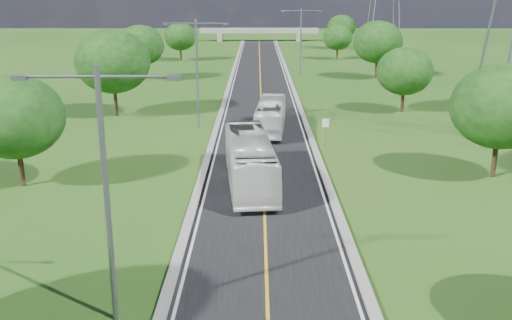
{
  "coord_description": "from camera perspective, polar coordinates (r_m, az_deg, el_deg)",
  "views": [
    {
      "loc": [
        -0.42,
        -7.79,
        12.49
      ],
      "look_at": [
        -0.5,
        23.95,
        3.0
      ],
      "focal_mm": 40.0,
      "sensor_mm": 36.0,
      "label": 1
    }
  ],
  "objects": [
    {
      "name": "streetlight_far_right",
      "position": [
        86.27,
        4.51,
        12.24
      ],
      "size": [
        5.9,
        0.25,
        10.0
      ],
      "color": "slate",
      "rests_on": "ground"
    },
    {
      "name": "ground",
      "position": [
        68.93,
        0.49,
        6.21
      ],
      "size": [
        260.0,
        260.0,
        0.0
      ],
      "primitive_type": "plane",
      "color": "#215116",
      "rests_on": "ground"
    },
    {
      "name": "curb_right",
      "position": [
        74.96,
        3.74,
        7.1
      ],
      "size": [
        0.5,
        150.0,
        0.22
      ],
      "primitive_type": "cube",
      "color": "gray",
      "rests_on": "ground"
    },
    {
      "name": "tree_rc",
      "position": [
        62.28,
        14.64,
        8.59
      ],
      "size": [
        5.88,
        5.88,
        6.84
      ],
      "color": "black",
      "rests_on": "ground"
    },
    {
      "name": "bus_inbound",
      "position": [
        37.6,
        -0.63,
        -0.03
      ],
      "size": [
        3.82,
        11.99,
        3.28
      ],
      "primitive_type": "imported",
      "rotation": [
        0.0,
        0.0,
        0.09
      ],
      "color": "white",
      "rests_on": "road"
    },
    {
      "name": "road",
      "position": [
        74.83,
        0.46,
        7.06
      ],
      "size": [
        8.0,
        150.0,
        0.06
      ],
      "primitive_type": "cube",
      "color": "black",
      "rests_on": "ground"
    },
    {
      "name": "tree_le",
      "position": [
        107.03,
        -7.59,
        12.13
      ],
      "size": [
        5.88,
        5.88,
        6.84
      ],
      "color": "black",
      "rests_on": "ground"
    },
    {
      "name": "tree_ld",
      "position": [
        83.79,
        -11.5,
        11.16
      ],
      "size": [
        6.72,
        6.72,
        7.82
      ],
      "color": "black",
      "rests_on": "ground"
    },
    {
      "name": "tree_rb",
      "position": [
        41.88,
        23.31,
        4.92
      ],
      "size": [
        6.72,
        6.72,
        7.82
      ],
      "color": "black",
      "rests_on": "ground"
    },
    {
      "name": "tree_rd",
      "position": [
        85.88,
        12.08,
        11.46
      ],
      "size": [
        7.14,
        7.14,
        8.3
      ],
      "color": "black",
      "rests_on": "ground"
    },
    {
      "name": "streetlight_mid_left",
      "position": [
        53.48,
        -5.93,
        9.53
      ],
      "size": [
        5.9,
        0.25,
        10.0
      ],
      "color": "slate",
      "rests_on": "ground"
    },
    {
      "name": "curb_left",
      "position": [
        74.91,
        -2.82,
        7.11
      ],
      "size": [
        0.5,
        150.0,
        0.22
      ],
      "primitive_type": "cube",
      "color": "gray",
      "rests_on": "ground"
    },
    {
      "name": "tree_lc",
      "position": [
        60.0,
        -14.13,
        9.54
      ],
      "size": [
        7.56,
        7.56,
        8.79
      ],
      "color": "black",
      "rests_on": "ground"
    },
    {
      "name": "tree_re",
      "position": [
        109.14,
        8.18,
        12.03
      ],
      "size": [
        5.46,
        5.46,
        6.35
      ],
      "color": "black",
      "rests_on": "ground"
    },
    {
      "name": "overpass",
      "position": [
        148.13,
        0.31,
        12.74
      ],
      "size": [
        30.0,
        3.0,
        3.2
      ],
      "color": "gray",
      "rests_on": "ground"
    },
    {
      "name": "streetlight_near_left",
      "position": [
        21.57,
        -14.86,
        -1.59
      ],
      "size": [
        5.9,
        0.25,
        10.0
      ],
      "color": "slate",
      "rests_on": "ground"
    },
    {
      "name": "speed_limit_sign",
      "position": [
        47.38,
        6.96,
        3.24
      ],
      "size": [
        0.55,
        0.09,
        2.4
      ],
      "color": "slate",
      "rests_on": "ground"
    },
    {
      "name": "tree_rf",
      "position": [
        129.34,
        8.55,
        12.99
      ],
      "size": [
        6.3,
        6.3,
        7.33
      ],
      "color": "black",
      "rests_on": "ground"
    },
    {
      "name": "tree_lb",
      "position": [
        39.81,
        -22.96,
        3.96
      ],
      "size": [
        6.3,
        6.3,
        7.33
      ],
      "color": "black",
      "rests_on": "ground"
    },
    {
      "name": "bus_outbound",
      "position": [
        52.15,
        1.48,
        4.45
      ],
      "size": [
        3.14,
        10.3,
        2.83
      ],
      "primitive_type": "imported",
      "rotation": [
        0.0,
        0.0,
        3.06
      ],
      "color": "silver",
      "rests_on": "road"
    }
  ]
}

